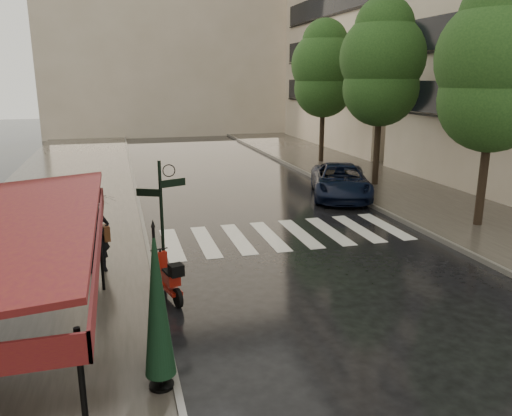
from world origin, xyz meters
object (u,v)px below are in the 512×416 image
scooter (169,279)px  parked_car (340,181)px  parasol_front (157,302)px  parasol_back (157,300)px  pedestrian_with_umbrella (94,207)px

scooter → parked_car: (8.18, 8.38, 0.21)m
scooter → parasol_front: (-0.51, -3.59, 1.12)m
parasol_front → parasol_back: parasol_front is taller
parasol_front → parasol_back: bearing=86.4°
parked_car → parasol_front: (-8.69, -11.97, 0.91)m
pedestrian_with_umbrella → scooter: size_ratio=1.64×
scooter → parasol_front: bearing=-113.0°
parked_car → parasol_back: 14.33m
scooter → parasol_front: 3.79m
pedestrian_with_umbrella → scooter: 2.84m
parasol_back → parked_car: bearing=52.8°
parked_car → parasol_back: parasol_back is taller
parked_car → parasol_front: bearing=-106.5°
parasol_front → parasol_back: 0.60m
scooter → parked_car: 11.71m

